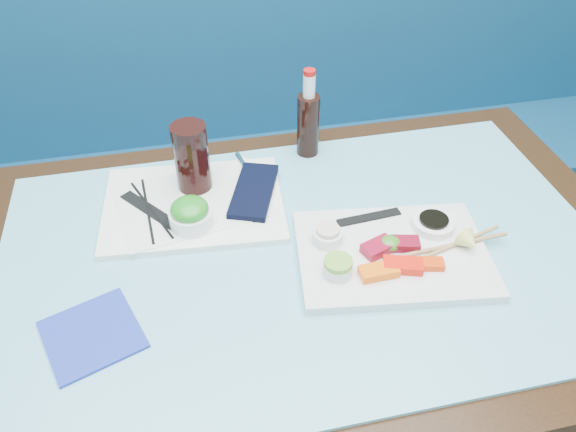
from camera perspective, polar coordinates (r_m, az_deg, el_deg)
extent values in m
cube|color=navy|center=(2.06, -3.59, 0.54)|extent=(3.00, 0.55, 0.45)
cube|color=navy|center=(1.98, -5.28, 15.17)|extent=(3.00, 0.12, 0.95)
cube|color=black|center=(1.16, 1.79, -4.58)|extent=(1.40, 0.90, 0.04)
cylinder|color=black|center=(1.72, -22.41, -7.56)|extent=(0.06, 0.06, 0.71)
cylinder|color=black|center=(1.86, 17.58, -1.59)|extent=(0.06, 0.06, 0.71)
cube|color=#65B4CA|center=(1.14, 1.81, -3.74)|extent=(1.22, 0.76, 0.01)
cube|color=silver|center=(1.14, 10.56, -3.84)|extent=(0.41, 0.32, 0.02)
cube|color=#FF600A|center=(1.07, 9.21, -5.58)|extent=(0.07, 0.04, 0.02)
cube|color=red|center=(1.09, 11.59, -4.94)|extent=(0.08, 0.06, 0.02)
cube|color=red|center=(1.11, 14.06, -4.75)|extent=(0.06, 0.04, 0.01)
cube|color=maroon|center=(1.12, 9.16, -3.19)|extent=(0.07, 0.06, 0.02)
cube|color=maroon|center=(1.14, 11.76, -2.79)|extent=(0.06, 0.05, 0.02)
ellipsoid|color=#37781B|center=(1.13, 10.28, -2.74)|extent=(0.06, 0.05, 0.02)
cylinder|color=silver|center=(1.07, 5.06, -5.39)|extent=(0.06, 0.06, 0.02)
cylinder|color=#6FA635|center=(1.05, 5.12, -4.73)|extent=(0.06, 0.06, 0.01)
cylinder|color=white|center=(1.13, 4.03, -2.09)|extent=(0.08, 0.08, 0.03)
cylinder|color=beige|center=(1.11, 4.08, -1.44)|extent=(0.05, 0.05, 0.01)
cylinder|color=white|center=(1.20, 14.52, -0.75)|extent=(0.10, 0.10, 0.02)
cylinder|color=black|center=(1.19, 14.61, -0.34)|extent=(0.08, 0.08, 0.01)
cone|color=#DBE26B|center=(1.15, 17.99, -2.54)|extent=(0.05, 0.05, 0.04)
cube|color=black|center=(1.20, 8.22, -0.11)|extent=(0.14, 0.03, 0.00)
cylinder|color=#9E754A|center=(1.16, 15.97, -2.95)|extent=(0.26, 0.03, 0.01)
cylinder|color=#9C7649|center=(1.16, 16.41, -2.89)|extent=(0.23, 0.07, 0.01)
cube|color=white|center=(1.26, -9.55, 1.17)|extent=(0.41, 0.32, 0.01)
cube|color=silver|center=(1.25, -9.59, 1.46)|extent=(0.36, 0.28, 0.00)
cylinder|color=white|center=(1.18, -9.84, -0.22)|extent=(0.10, 0.10, 0.04)
ellipsoid|color=#1E7E1D|center=(1.16, -9.98, 0.73)|extent=(0.08, 0.08, 0.04)
cylinder|color=black|center=(1.25, -9.75, 5.88)|extent=(0.09, 0.09, 0.16)
cube|color=black|center=(1.25, -3.50, 2.55)|extent=(0.14, 0.21, 0.01)
cylinder|color=silver|center=(1.34, -4.51, 5.20)|extent=(0.03, 0.10, 0.01)
cylinder|color=black|center=(1.25, -14.07, 0.60)|extent=(0.02, 0.22, 0.01)
cylinder|color=black|center=(1.24, -13.71, 0.65)|extent=(0.09, 0.21, 0.01)
cube|color=black|center=(1.25, -13.89, 0.61)|extent=(0.13, 0.15, 0.00)
cylinder|color=black|center=(1.37, 2.06, 9.20)|extent=(0.06, 0.06, 0.16)
cylinder|color=white|center=(1.32, 2.17, 13.08)|extent=(0.03, 0.03, 0.05)
cylinder|color=red|center=(1.30, 2.20, 14.38)|extent=(0.03, 0.03, 0.01)
cube|color=#1C2E9B|center=(1.06, -19.28, -11.29)|extent=(0.20, 0.20, 0.01)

